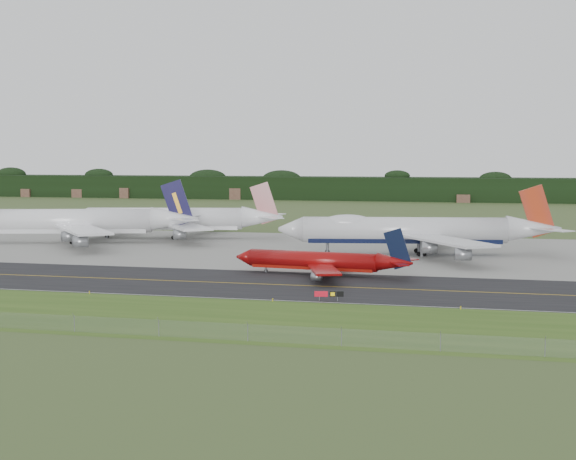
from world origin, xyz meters
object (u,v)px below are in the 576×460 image
(jet_navy_gold, at_px, (76,222))
(jet_ba_747, at_px, (414,231))
(taxiway_sign, at_px, (329,294))
(jet_red_737, at_px, (322,261))
(jet_star_tail, at_px, (176,219))

(jet_navy_gold, bearing_deg, jet_ba_747, -3.59)
(jet_ba_747, xyz_separation_m, jet_navy_gold, (-90.20, 5.66, -0.09))
(jet_ba_747, distance_m, taxiway_sign, 65.04)
(jet_red_737, height_order, jet_navy_gold, jet_navy_gold)
(jet_red_737, distance_m, jet_star_tail, 79.82)
(jet_red_737, relative_size, jet_star_tail, 0.60)
(jet_red_737, bearing_deg, jet_star_tail, 131.61)
(jet_navy_gold, height_order, jet_star_tail, jet_navy_gold)
(jet_navy_gold, relative_size, jet_star_tail, 1.08)
(jet_ba_747, height_order, jet_star_tail, jet_ba_747)
(jet_star_tail, bearing_deg, jet_navy_gold, -142.07)
(jet_red_737, height_order, taxiway_sign, jet_red_737)
(jet_ba_747, distance_m, jet_navy_gold, 90.37)
(jet_red_737, bearing_deg, jet_navy_gold, 150.40)
(jet_navy_gold, xyz_separation_m, jet_star_tail, (21.94, 17.10, -0.25))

